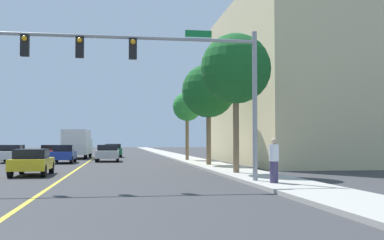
{
  "coord_description": "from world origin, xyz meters",
  "views": [
    {
      "loc": [
        2.58,
        -5.63,
        1.75
      ],
      "look_at": [
        6.67,
        20.55,
        2.96
      ],
      "focal_mm": 44.14,
      "sensor_mm": 36.0,
      "label": 1
    }
  ],
  "objects_px": {
    "palm_near": "(236,69)",
    "palm_mid": "(209,91)",
    "delivery_truck": "(77,143)",
    "pedestrian": "(274,161)",
    "palm_far": "(187,107)",
    "car_silver": "(108,153)",
    "car_red": "(51,152)",
    "car_green": "(113,150)",
    "car_blue": "(64,154)",
    "car_white": "(12,154)",
    "car_yellow": "(32,162)",
    "traffic_signal_mast": "(155,64)"
  },
  "relations": [
    {
      "from": "palm_near",
      "to": "palm_mid",
      "type": "relative_size",
      "value": 1.03
    },
    {
      "from": "delivery_truck",
      "to": "pedestrian",
      "type": "relative_size",
      "value": 4.42
    },
    {
      "from": "palm_near",
      "to": "palm_far",
      "type": "xyz_separation_m",
      "value": [
        -0.06,
        17.29,
        -0.77
      ]
    },
    {
      "from": "palm_near",
      "to": "car_silver",
      "type": "height_order",
      "value": "palm_near"
    },
    {
      "from": "car_red",
      "to": "pedestrian",
      "type": "distance_m",
      "value": 35.41
    },
    {
      "from": "palm_mid",
      "to": "car_green",
      "type": "height_order",
      "value": "palm_mid"
    },
    {
      "from": "car_blue",
      "to": "car_white",
      "type": "distance_m",
      "value": 4.73
    },
    {
      "from": "palm_mid",
      "to": "car_yellow",
      "type": "distance_m",
      "value": 13.63
    },
    {
      "from": "palm_near",
      "to": "car_yellow",
      "type": "relative_size",
      "value": 1.79
    },
    {
      "from": "palm_far",
      "to": "car_blue",
      "type": "relative_size",
      "value": 1.34
    },
    {
      "from": "car_green",
      "to": "car_red",
      "type": "bearing_deg",
      "value": -157.33
    },
    {
      "from": "car_blue",
      "to": "palm_near",
      "type": "bearing_deg",
      "value": -56.7
    },
    {
      "from": "car_yellow",
      "to": "pedestrian",
      "type": "height_order",
      "value": "pedestrian"
    },
    {
      "from": "palm_far",
      "to": "palm_mid",
      "type": "bearing_deg",
      "value": -88.19
    },
    {
      "from": "palm_near",
      "to": "car_green",
      "type": "distance_m",
      "value": 30.69
    },
    {
      "from": "car_red",
      "to": "car_silver",
      "type": "bearing_deg",
      "value": -52.26
    },
    {
      "from": "car_silver",
      "to": "car_green",
      "type": "height_order",
      "value": "car_green"
    },
    {
      "from": "car_red",
      "to": "car_yellow",
      "type": "bearing_deg",
      "value": -81.96
    },
    {
      "from": "palm_far",
      "to": "car_white",
      "type": "xyz_separation_m",
      "value": [
        -14.8,
        0.12,
        -4.02
      ]
    },
    {
      "from": "delivery_truck",
      "to": "pedestrian",
      "type": "distance_m",
      "value": 34.05
    },
    {
      "from": "palm_far",
      "to": "car_white",
      "type": "bearing_deg",
      "value": 179.55
    },
    {
      "from": "palm_near",
      "to": "car_white",
      "type": "xyz_separation_m",
      "value": [
        -14.87,
        17.41,
        -4.79
      ]
    },
    {
      "from": "palm_far",
      "to": "car_blue",
      "type": "xyz_separation_m",
      "value": [
        -10.38,
        -1.56,
        -4.02
      ]
    },
    {
      "from": "palm_near",
      "to": "car_blue",
      "type": "distance_m",
      "value": 19.48
    },
    {
      "from": "traffic_signal_mast",
      "to": "delivery_truck",
      "type": "height_order",
      "value": "traffic_signal_mast"
    },
    {
      "from": "palm_mid",
      "to": "palm_far",
      "type": "height_order",
      "value": "palm_mid"
    },
    {
      "from": "palm_far",
      "to": "car_red",
      "type": "bearing_deg",
      "value": 143.77
    },
    {
      "from": "palm_far",
      "to": "car_green",
      "type": "height_order",
      "value": "palm_far"
    },
    {
      "from": "palm_near",
      "to": "palm_mid",
      "type": "height_order",
      "value": "palm_near"
    },
    {
      "from": "traffic_signal_mast",
      "to": "palm_far",
      "type": "bearing_deg",
      "value": 78.43
    },
    {
      "from": "delivery_truck",
      "to": "traffic_signal_mast",
      "type": "bearing_deg",
      "value": -78.26
    },
    {
      "from": "car_red",
      "to": "delivery_truck",
      "type": "xyz_separation_m",
      "value": [
        2.73,
        -0.48,
        0.86
      ]
    },
    {
      "from": "car_silver",
      "to": "delivery_truck",
      "type": "relative_size",
      "value": 0.59
    },
    {
      "from": "car_blue",
      "to": "car_silver",
      "type": "bearing_deg",
      "value": 36.5
    },
    {
      "from": "car_green",
      "to": "car_yellow",
      "type": "bearing_deg",
      "value": -99.04
    },
    {
      "from": "palm_near",
      "to": "palm_far",
      "type": "bearing_deg",
      "value": 90.2
    },
    {
      "from": "car_blue",
      "to": "car_red",
      "type": "distance_m",
      "value": 11.32
    },
    {
      "from": "car_silver",
      "to": "car_red",
      "type": "relative_size",
      "value": 0.99
    },
    {
      "from": "car_green",
      "to": "delivery_truck",
      "type": "relative_size",
      "value": 0.52
    },
    {
      "from": "palm_mid",
      "to": "car_green",
      "type": "xyz_separation_m",
      "value": [
        -6.87,
        20.93,
        -4.53
      ]
    },
    {
      "from": "palm_mid",
      "to": "car_yellow",
      "type": "relative_size",
      "value": 1.75
    },
    {
      "from": "traffic_signal_mast",
      "to": "car_silver",
      "type": "bearing_deg",
      "value": 95.75
    },
    {
      "from": "car_silver",
      "to": "car_blue",
      "type": "bearing_deg",
      "value": -142.85
    },
    {
      "from": "palm_mid",
      "to": "car_blue",
      "type": "relative_size",
      "value": 1.59
    },
    {
      "from": "palm_near",
      "to": "pedestrian",
      "type": "relative_size",
      "value": 4.22
    },
    {
      "from": "car_blue",
      "to": "delivery_truck",
      "type": "distance_m",
      "value": 10.58
    },
    {
      "from": "car_green",
      "to": "pedestrian",
      "type": "distance_m",
      "value": 36.39
    },
    {
      "from": "traffic_signal_mast",
      "to": "car_white",
      "type": "relative_size",
      "value": 2.7
    },
    {
      "from": "palm_near",
      "to": "car_silver",
      "type": "xyz_separation_m",
      "value": [
        -6.98,
        18.32,
        -4.79
      ]
    },
    {
      "from": "car_white",
      "to": "car_red",
      "type": "bearing_deg",
      "value": -100.82
    }
  ]
}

